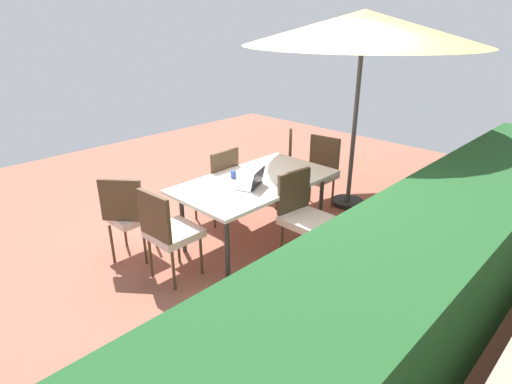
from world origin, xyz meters
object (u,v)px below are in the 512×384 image
object	(u,v)px
cup	(233,174)
chair_east	(168,230)
chair_west	(319,170)
chair_southeast	(129,212)
chair_south	(217,181)
chair_southwest	(280,160)
chair_north	(303,213)
patio_umbrella	(364,28)
dining_table	(256,184)
laptop	(252,183)

from	to	relation	value
cup	chair_east	bearing A→B (deg)	10.53
chair_west	chair_southeast	bearing A→B (deg)	-112.42
chair_south	chair_west	xyz separation A→B (m)	(-1.24, 0.67, 0.00)
chair_west	chair_southwest	bearing A→B (deg)	178.49
chair_north	patio_umbrella	bearing A→B (deg)	22.39
chair_north	chair_southwest	distance (m)	1.76
dining_table	chair_north	xyz separation A→B (m)	(-0.02, 0.67, -0.15)
patio_umbrella	chair_southwest	world-z (taller)	patio_umbrella
chair_west	cup	bearing A→B (deg)	-106.72
dining_table	chair_southwest	world-z (taller)	chair_southwest
patio_umbrella	chair_west	xyz separation A→B (m)	(0.38, -0.26, -1.79)
dining_table	chair_north	world-z (taller)	chair_north
chair_southwest	chair_west	size ratio (longest dim) A/B	1.00
chair_east	chair_west	bearing A→B (deg)	-94.28
dining_table	chair_east	distance (m)	1.20
dining_table	chair_southwest	xyz separation A→B (m)	(-1.17, -0.66, -0.15)
patio_umbrella	chair_west	world-z (taller)	patio_umbrella
dining_table	chair_southwest	size ratio (longest dim) A/B	1.92
chair_east	chair_north	bearing A→B (deg)	-124.10
laptop	cup	world-z (taller)	laptop
patio_umbrella	laptop	bearing A→B (deg)	-3.80
chair_north	chair_east	size ratio (longest dim) A/B	1.00
chair_southwest	laptop	distance (m)	1.59
chair_east	laptop	distance (m)	1.05
chair_north	chair_southwest	xyz separation A→B (m)	(-1.15, -1.33, 0.00)
dining_table	chair_south	distance (m)	0.70
chair_southwest	patio_umbrella	bearing A→B (deg)	77.30
patio_umbrella	chair_north	distance (m)	2.44
chair_southeast	chair_west	distance (m)	2.58
chair_southeast	laptop	bearing A→B (deg)	-165.95
dining_table	chair_east	size ratio (longest dim) A/B	1.92
dining_table	patio_umbrella	xyz separation A→B (m)	(-1.62, 0.25, 1.64)
patio_umbrella	chair_north	world-z (taller)	patio_umbrella
chair_southeast	dining_table	bearing A→B (deg)	-157.27
dining_table	patio_umbrella	world-z (taller)	patio_umbrella
chair_west	chair_east	distance (m)	2.43
chair_southeast	chair_west	bearing A→B (deg)	-143.93
chair_southeast	cup	distance (m)	1.23
patio_umbrella	laptop	size ratio (longest dim) A/B	7.64
chair_north	chair_east	distance (m)	1.40
patio_umbrella	cup	size ratio (longest dim) A/B	35.18
chair_southwest	laptop	world-z (taller)	chair_southwest
chair_southeast	cup	bearing A→B (deg)	-150.54
dining_table	chair_east	xyz separation A→B (m)	(1.19, -0.04, -0.15)
dining_table	chair_southwest	bearing A→B (deg)	-150.66
chair_west	patio_umbrella	bearing A→B (deg)	47.71
chair_south	chair_east	bearing A→B (deg)	26.05
dining_table	chair_north	distance (m)	0.69
chair_west	chair_south	bearing A→B (deg)	-126.06
patio_umbrella	chair_east	xyz separation A→B (m)	(2.82, -0.28, -1.79)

